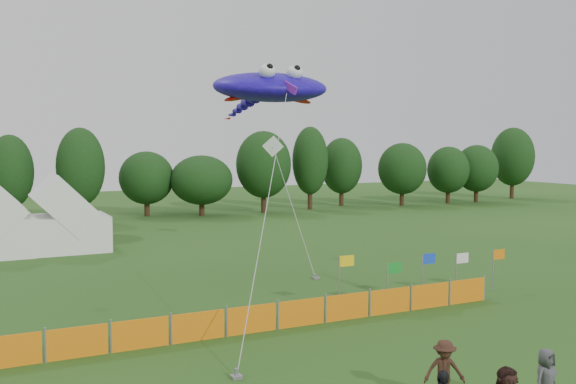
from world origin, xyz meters
name	(u,v)px	position (x,y,z in m)	size (l,w,h in m)	color
treeline	(109,173)	(1.61, 44.93, 4.18)	(104.57, 8.78, 8.36)	#382314
tent_right	(65,222)	(-4.13, 29.46, 1.85)	(5.20, 4.16, 3.67)	white
barrier_fence	(277,316)	(0.52, 7.98, 0.50)	(19.90, 0.06, 1.00)	orange
flag_row	(424,269)	(8.10, 9.14, 1.35)	(8.73, 0.59, 2.22)	gray
spectator_c	(444,371)	(1.65, 0.07, 0.83)	(1.08, 0.62, 1.67)	#371F16
spectator_e	(546,380)	(3.60, -1.49, 0.81)	(0.79, 0.51, 1.61)	#414145
stingray_kite	(267,88)	(4.12, 16.66, 9.53)	(10.04, 20.00, 10.60)	#240EC7
small_kite_white	(282,173)	(7.54, 22.16, 5.01)	(2.87, 9.78, 7.30)	white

